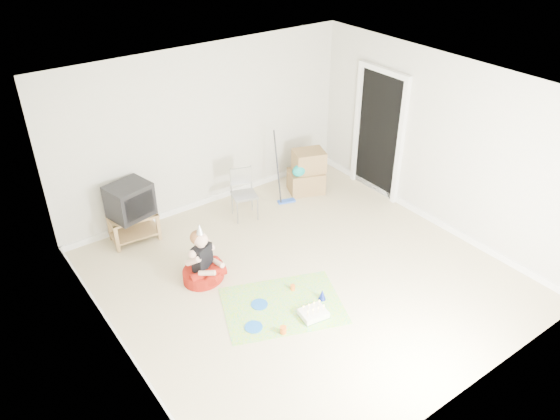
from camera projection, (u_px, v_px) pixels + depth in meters
ground at (303, 277)px, 7.38m from camera, size 5.00×5.00×0.00m
doorway_recess at (379, 135)px, 8.92m from camera, size 0.02×0.90×2.05m
tv_stand at (134, 225)px, 8.01m from camera, size 0.72×0.49×0.43m
crt_tv at (130, 200)px, 7.80m from camera, size 0.67×0.59×0.50m
folding_chair at (244, 195)px, 8.48m from camera, size 0.45×0.44×0.81m
cardboard_boxes at (307, 172)px, 9.23m from camera, size 0.71×0.63×0.73m
floor_mop at (287, 188)px, 8.94m from camera, size 0.31×0.38×1.17m
book_pile at (316, 176)px, 9.79m from camera, size 0.27×0.30×0.09m
seated_woman at (203, 267)px, 7.26m from camera, size 0.80×0.80×0.87m
party_mat at (283, 305)px, 6.88m from camera, size 1.77×1.54×0.01m
birthday_cake at (313, 314)px, 6.69m from camera, size 0.35×0.30×0.15m
blue_plate_near at (259, 304)px, 6.89m from camera, size 0.28×0.28×0.01m
blue_plate_far at (254, 327)px, 6.54m from camera, size 0.25×0.25×0.01m
orange_cup_near at (293, 287)px, 7.13m from camera, size 0.06×0.06×0.07m
orange_cup_far at (283, 330)px, 6.44m from camera, size 0.11×0.11×0.09m
blue_party_hat at (322, 295)px, 6.94m from camera, size 0.11×0.11×0.15m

